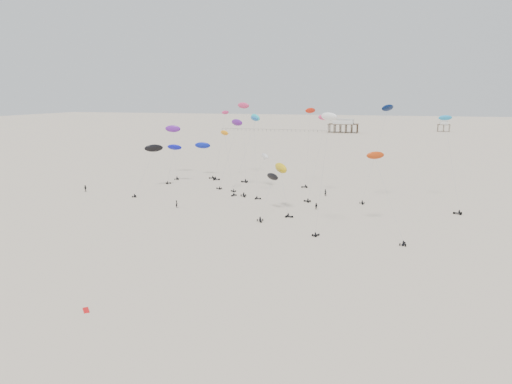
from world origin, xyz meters
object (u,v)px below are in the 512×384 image
(rig_4, at_px, (269,189))
(rig_0, at_px, (383,126))
(pavilion_small, at_px, (444,127))
(rig_9, at_px, (322,136))
(spectator_0, at_px, (177,208))
(pavilion_main, at_px, (343,127))

(rig_4, bearing_deg, rig_0, -164.35)
(pavilion_small, distance_m, rig_9, 266.01)
(rig_0, height_order, rig_4, rig_0)
(rig_9, bearing_deg, rig_4, 176.55)
(pavilion_small, bearing_deg, rig_0, -97.63)
(spectator_0, bearing_deg, pavilion_main, -41.15)
(rig_4, height_order, spectator_0, rig_4)
(spectator_0, bearing_deg, rig_0, -106.59)
(pavilion_main, height_order, pavilion_small, pavilion_main)
(pavilion_main, bearing_deg, pavilion_small, 23.20)
(rig_0, distance_m, spectator_0, 54.83)
(pavilion_main, xyz_separation_m, rig_0, (34.64, -233.77, 15.45))
(pavilion_main, relative_size, rig_9, 0.92)
(pavilion_main, bearing_deg, rig_4, -87.64)
(rig_9, xyz_separation_m, spectator_0, (-32.04, -21.87, -16.57))
(pavilion_main, bearing_deg, spectator_0, -92.93)
(rig_9, bearing_deg, pavilion_main, 23.07)
(rig_0, bearing_deg, rig_9, -24.00)
(pavilion_main, bearing_deg, rig_0, -81.57)
(pavilion_small, bearing_deg, spectator_0, -106.35)
(rig_4, bearing_deg, pavilion_small, -123.99)
(rig_0, bearing_deg, pavilion_main, -94.62)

